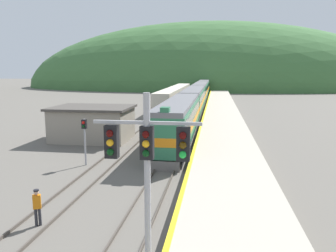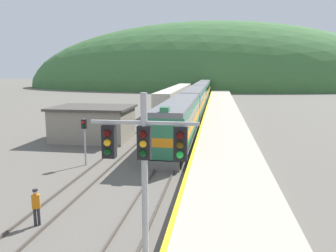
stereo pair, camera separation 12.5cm
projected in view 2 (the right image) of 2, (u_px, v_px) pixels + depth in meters
track_main at (201, 102)px, 75.64m from camera, size 1.52×180.00×0.16m
track_siding at (180, 101)px, 76.35m from camera, size 1.52×180.00×0.16m
platform at (222, 111)px, 55.41m from camera, size 5.36×140.00×1.01m
distant_hills at (209, 88)px, 135.86m from camera, size 153.30×68.98×52.92m
station_shed at (93, 123)px, 34.53m from camera, size 8.17×6.10×3.55m
express_train_lead_car at (179, 120)px, 32.79m from camera, size 2.96×19.64×4.69m
carriage_second at (195, 100)px, 54.37m from camera, size 2.95×22.42×4.33m
carriage_third at (202, 91)px, 77.08m from camera, size 2.95×22.42×4.33m
carriage_fourth at (205, 86)px, 99.79m from camera, size 2.95×22.42×4.33m
siding_train at (176, 96)px, 68.80m from camera, size 2.90×38.49×3.73m
signal_mast_main at (144, 163)px, 9.93m from camera, size 3.30×0.42×6.68m
signal_post_siding at (84, 132)px, 25.11m from camera, size 0.36×0.42×3.65m
track_worker at (36, 205)px, 15.48m from camera, size 0.42×0.35×1.80m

